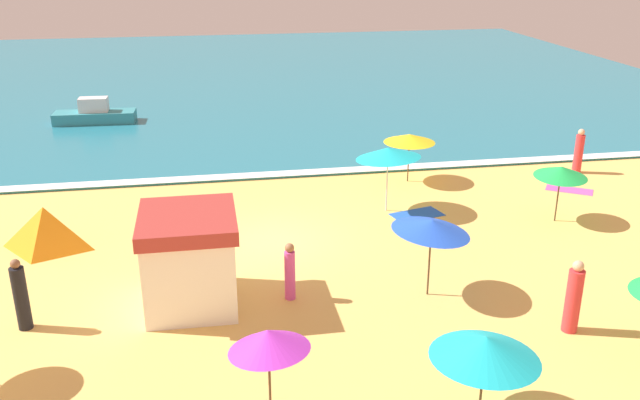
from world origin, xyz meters
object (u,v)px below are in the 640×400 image
object	(u,v)px
beach_tent	(46,228)
beach_umbrella_1	(486,348)
small_boat_0	(95,114)
lifeguard_cabana	(190,259)
beach_umbrella_5	(561,172)
beachgoer_6	(579,152)
beach_umbrella_0	(409,138)
beach_umbrella_2	(268,340)
beach_umbrella_3	(432,226)
beach_umbrella_6	(388,153)
beachgoer_0	(573,298)
beachgoer_3	(290,272)
beachgoer_2	(21,296)

from	to	relation	value
beach_tent	beach_umbrella_1	bearing A→B (deg)	-44.71
beach_tent	small_boat_0	size ratio (longest dim) A/B	0.60
lifeguard_cabana	small_boat_0	distance (m)	20.39
beach_umbrella_5	beachgoer_6	bearing A→B (deg)	53.84
beach_umbrella_0	beach_umbrella_2	xyz separation A→B (m)	(-6.91, -13.64, 0.22)
beach_umbrella_3	beach_umbrella_5	size ratio (longest dim) A/B	1.16
beach_umbrella_1	beach_umbrella_3	world-z (taller)	beach_umbrella_3
beach_umbrella_3	beach_umbrella_6	size ratio (longest dim) A/B	0.75
beach_umbrella_6	beachgoer_0	distance (m)	8.88
beach_tent	beachgoer_3	xyz separation A→B (m)	(6.99, -4.44, 0.10)
beach_umbrella_1	beachgoer_3	xyz separation A→B (m)	(-3.07, 5.52, -0.87)
beach_umbrella_2	beachgoer_3	distance (m)	5.29
beach_umbrella_1	beach_tent	bearing A→B (deg)	135.29
beach_umbrella_3	beach_umbrella_6	xyz separation A→B (m)	(0.50, 6.11, 0.12)
beach_umbrella_6	beachgoer_2	distance (m)	12.46
beach_umbrella_5	beachgoer_3	world-z (taller)	beach_umbrella_5
beach_umbrella_6	beach_tent	xyz separation A→B (m)	(-11.17, -1.25, -1.44)
beach_umbrella_5	beachgoer_2	size ratio (longest dim) A/B	1.10
beach_umbrella_6	beachgoer_0	bearing A→B (deg)	-74.46
beachgoer_0	beachgoer_2	size ratio (longest dim) A/B	1.01
beach_umbrella_3	beach_tent	world-z (taller)	beach_umbrella_3
beach_umbrella_0	beachgoer_2	size ratio (longest dim) A/B	1.44
beachgoer_2	small_boat_0	xyz separation A→B (m)	(-0.88, 20.31, -0.36)
beachgoer_3	beach_umbrella_2	bearing A→B (deg)	-101.85
beach_tent	beachgoer_3	distance (m)	8.28
beach_umbrella_0	beachgoer_2	distance (m)	15.39
beach_umbrella_3	small_boat_0	bearing A→B (deg)	118.81
beach_umbrella_6	beach_umbrella_5	bearing A→B (deg)	-19.34
beachgoer_6	small_boat_0	distance (m)	23.56
beach_umbrella_2	beachgoer_2	world-z (taller)	beach_umbrella_2
beach_umbrella_6	beachgoer_2	bearing A→B (deg)	-150.82
beach_umbrella_6	beachgoer_6	distance (m)	9.34
beach_umbrella_3	beach_tent	size ratio (longest dim) A/B	0.97
beach_umbrella_6	beach_tent	size ratio (longest dim) A/B	1.29
beachgoer_0	beachgoer_3	world-z (taller)	beachgoer_0
beach_umbrella_1	lifeguard_cabana	bearing A→B (deg)	134.59
beachgoer_0	beachgoer_6	xyz separation A→B (m)	(6.48, 11.22, -0.02)
lifeguard_cabana	beach_tent	size ratio (longest dim) A/B	1.10
beach_umbrella_3	beachgoer_6	size ratio (longest dim) A/B	1.31
beach_umbrella_1	beach_umbrella_5	size ratio (longest dim) A/B	1.47
beach_umbrella_2	beach_umbrella_3	size ratio (longest dim) A/B	0.94
beachgoer_0	beachgoer_6	distance (m)	12.96
beach_umbrella_5	beachgoer_0	distance (m)	7.30
beach_umbrella_2	small_boat_0	distance (m)	25.86
beach_umbrella_3	beachgoer_3	size ratio (longest dim) A/B	1.50
beach_tent	beach_umbrella_3	bearing A→B (deg)	-24.48
beach_umbrella_0	beachgoer_2	world-z (taller)	beach_umbrella_0
beach_umbrella_0	beachgoer_0	size ratio (longest dim) A/B	1.43
beach_umbrella_2	beachgoer_6	bearing A→B (deg)	43.76
beach_umbrella_3	beachgoer_0	bearing A→B (deg)	-39.58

